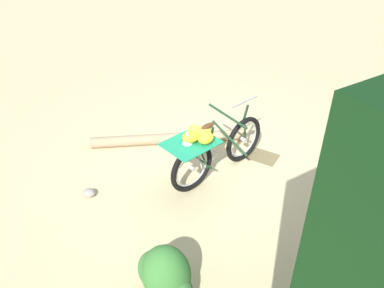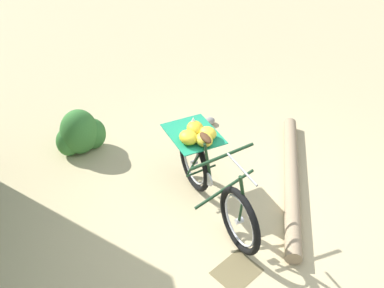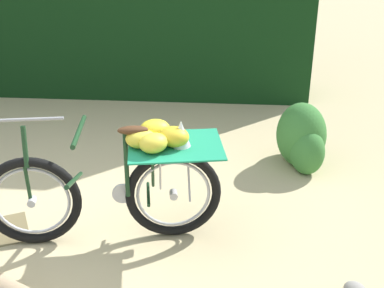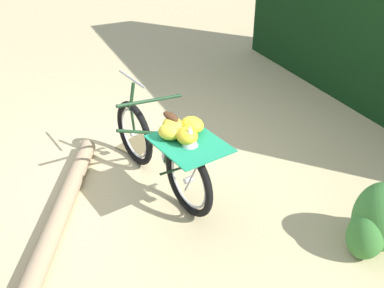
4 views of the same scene
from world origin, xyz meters
name	(u,v)px [view 3 (image 3 of 4)]	position (x,y,z in m)	size (l,w,h in m)	color
ground_plane	(73,236)	(0.00, 0.00, 0.00)	(60.00, 60.00, 0.00)	#C6B284
bicycle	(120,180)	(-0.18, -0.37, 0.51)	(0.92, 1.79, 1.03)	black
shrub_cluster	(301,139)	(0.34, -2.32, 0.28)	(0.68, 0.47, 0.65)	#387533
leaf_litter_patch	(4,230)	(0.28, 0.49, 0.00)	(0.44, 0.36, 0.01)	olive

